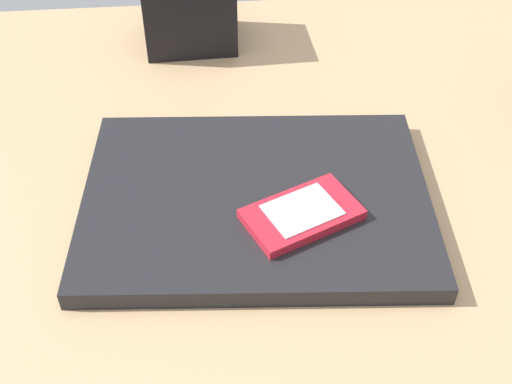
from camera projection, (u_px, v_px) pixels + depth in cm
name	position (u px, v px, depth cm)	size (l,w,h in cm)	color
desk_surface	(275.00, 190.00, 69.57)	(120.00, 80.00, 3.00)	tan
laptop_closed	(256.00, 199.00, 64.87)	(33.88, 24.97, 1.99)	black
cell_phone_on_laptop	(302.00, 214.00, 61.23)	(12.14, 9.96, 1.12)	red
desk_organizer	(189.00, 6.00, 85.58)	(11.75, 9.85, 10.43)	black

